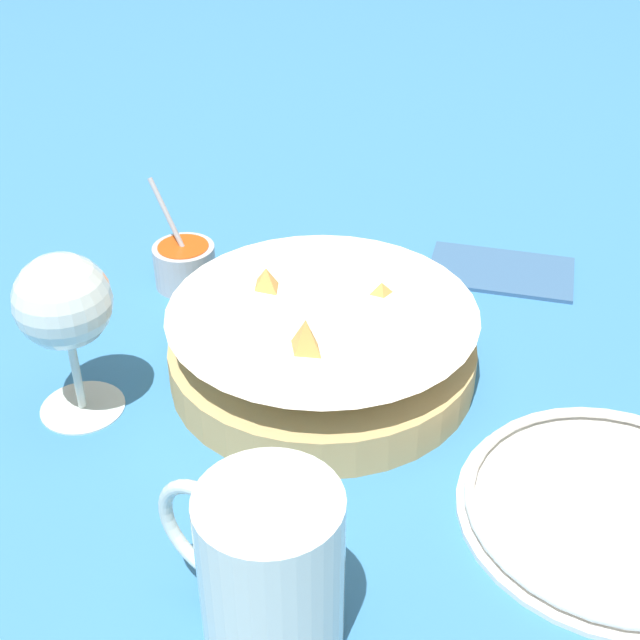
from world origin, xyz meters
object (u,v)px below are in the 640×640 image
Objects in this scene: sauce_cup at (185,263)px; wine_glass at (64,307)px; side_plate at (614,508)px; beer_mug at (269,575)px; food_basket at (320,344)px.

wine_glass is at bearing 106.74° from sauce_cup.
wine_glass is at bearing 17.55° from side_plate.
wine_glass reaches higher than side_plate.
side_plate is at bearing -123.53° from beer_mug.
side_plate is at bearing 171.48° from sauce_cup.
food_basket is 1.83× the size of wine_glass.
wine_glass reaches higher than food_basket.
beer_mug reaches higher than food_basket.
wine_glass is 1.10× the size of beer_mug.
food_basket is at bearing -4.77° from side_plate.
sauce_cup is 0.43m from beer_mug.
beer_mug is at bearing 161.32° from wine_glass.
beer_mug is at bearing 56.47° from side_plate.
food_basket is 1.18× the size of side_plate.
food_basket is at bearing -132.07° from wine_glass.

